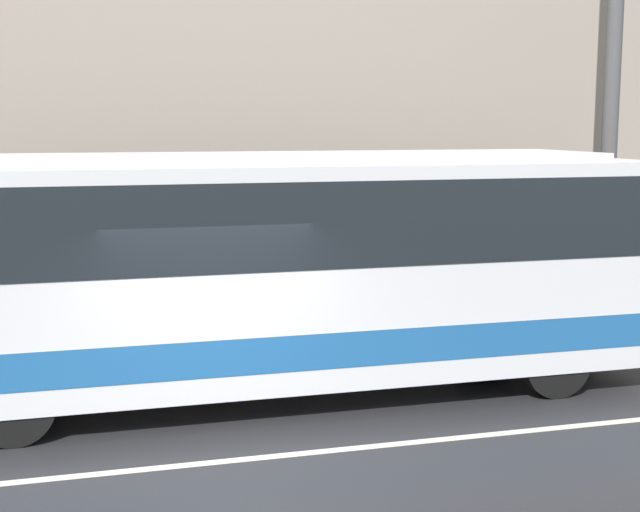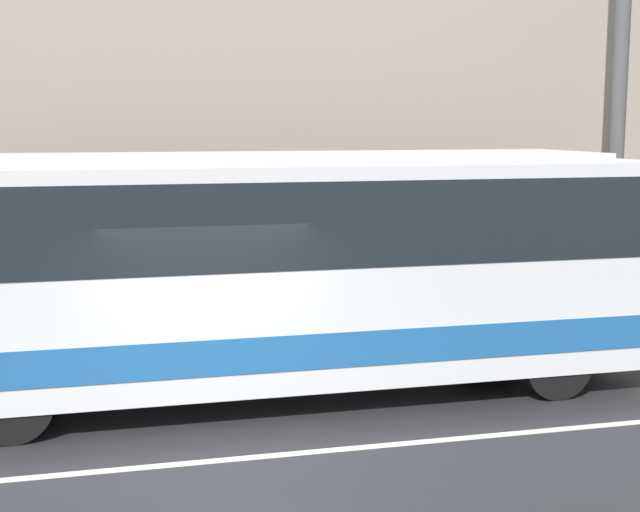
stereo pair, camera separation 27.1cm
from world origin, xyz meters
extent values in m
plane|color=#262628|center=(0.00, 0.00, 0.00)|extent=(60.00, 60.00, 0.00)
cube|color=gray|center=(0.00, 5.19, 0.09)|extent=(60.00, 2.39, 0.18)
cube|color=#2D2B28|center=(0.00, 6.37, 1.40)|extent=(60.00, 0.06, 2.80)
cube|color=beige|center=(0.00, 0.00, 0.00)|extent=(54.00, 0.14, 0.01)
cube|color=silver|center=(0.82, 2.23, 1.76)|extent=(11.00, 2.45, 2.83)
cube|color=#1E5999|center=(0.82, 2.23, 0.90)|extent=(10.94, 2.47, 0.45)
cube|color=black|center=(0.82, 2.23, 2.46)|extent=(10.67, 2.47, 1.07)
cube|color=orange|center=(6.27, 2.23, 2.99)|extent=(0.12, 1.84, 0.28)
cube|color=silver|center=(0.82, 2.23, 3.24)|extent=(9.35, 2.08, 0.12)
cylinder|color=black|center=(4.72, 1.17, 0.49)|extent=(0.97, 0.28, 0.97)
cylinder|color=black|center=(4.72, 3.30, 0.49)|extent=(0.97, 0.28, 0.97)
cylinder|color=black|center=(-2.28, 1.17, 0.49)|extent=(0.97, 0.28, 0.97)
cylinder|color=black|center=(-2.28, 3.30, 0.49)|extent=(0.97, 0.28, 0.97)
cylinder|color=#4C4C4F|center=(7.67, 4.63, 4.30)|extent=(0.28, 0.28, 8.24)
camera|label=1|loc=(-1.48, -9.32, 3.70)|focal=50.00mm
camera|label=2|loc=(-1.22, -9.39, 3.70)|focal=50.00mm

